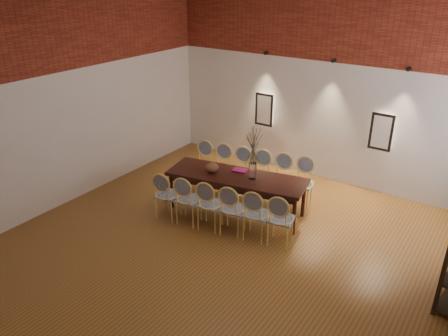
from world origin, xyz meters
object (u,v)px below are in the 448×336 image
Objects in this scene: chair_far_a at (201,166)px; chair_far_c at (239,173)px; vase at (253,171)px; chair_far_f at (302,184)px; chair_near_f at (281,219)px; chair_far_b at (220,169)px; chair_far_d at (259,176)px; chair_near_b at (188,199)px; chair_near_e at (256,214)px; bowl at (212,168)px; dining_table at (236,194)px; chair_near_a at (168,195)px; chair_far_e at (280,180)px; chair_near_c at (210,204)px; chair_near_d at (233,209)px; book at (240,171)px.

chair_far_c is at bearing -180.00° from chair_far_a.
chair_far_f is at bearing 53.79° from vase.
chair_near_f and chair_far_c have the same top height.
vase is at bearing 137.42° from chair_near_f.
chair_far_a is 3.13× the size of vase.
chair_far_b is 0.85m from chair_far_d.
chair_near_e is (1.24, 0.25, 0.00)m from chair_near_b.
chair_far_c reaches higher than bowl.
chair_far_f reaches higher than dining_table.
dining_table is at bearing 72.92° from chair_far_d.
vase reaches higher than chair_far_f.
chair_far_d is (0.56, 1.51, 0.00)m from chair_near_b.
chair_near_a is at bearing 58.42° from chair_far_c.
chair_far_b is at bearing 0.00° from chair_far_c.
bowl is (-0.75, -0.20, -0.06)m from vase.
bowl is (-0.93, -0.94, 0.37)m from chair_far_e.
vase reaches higher than dining_table.
chair_near_b is 1.00× the size of chair_near_e.
chair_near_c reaches higher than dining_table.
chair_far_d is at bearing 109.25° from vase.
chair_far_d is (0.41, 0.08, 0.00)m from chair_far_c.
chair_near_e is 1.00× the size of chair_far_c.
chair_near_b and chair_far_b have the same top height.
chair_near_c is 0.78m from bowl.
chair_far_b is at bearing 121.58° from chair_near_d.
chair_near_b is 1.00× the size of chair_far_e.
chair_near_e and chair_near_f have the same top height.
chair_near_e and chair_far_a have the same top height.
chair_near_a and chair_near_b have the same top height.
chair_far_b is (-0.76, 0.55, 0.09)m from dining_table.
chair_far_a is at bearing 140.87° from chair_near_e.
chair_far_a is at bearing 139.95° from bowl.
chair_near_a is 1.00× the size of chair_near_f.
chair_far_c and chair_far_d have the same top height.
book is (-0.05, 0.19, 0.39)m from dining_table.
bowl is at bearing 47.13° from chair_near_a.
chair_near_f is 2.52m from chair_far_a.
chair_far_e is 0.86m from book.
chair_far_a is at bearing 146.95° from dining_table.
chair_near_f is at bearing 146.95° from chair_far_a.
chair_near_f reaches higher than book.
book is (-0.54, -0.61, 0.30)m from chair_far_e.
chair_near_e reaches higher than book.
chair_near_e is at bearing -0.00° from chair_near_b.
chair_near_a and chair_near_f have the same top height.
chair_near_f is 3.13× the size of vase.
chair_near_e is 1.32m from bowl.
chair_far_f is (0.15, 1.43, 0.00)m from chair_near_e.
dining_table is at bearing 17.35° from bowl.
chair_near_d and chair_far_e have the same top height.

